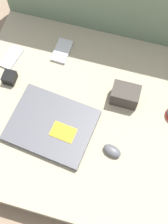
# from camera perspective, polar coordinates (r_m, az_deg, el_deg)

# --- Properties ---
(ground_plane) EXTENTS (8.00, 8.00, 0.00)m
(ground_plane) POSITION_cam_1_polar(r_m,az_deg,el_deg) (1.33, 0.00, -2.49)
(ground_plane) COLOR #7A6651
(couch_seat) EXTENTS (0.92, 0.79, 0.13)m
(couch_seat) POSITION_cam_1_polar(r_m,az_deg,el_deg) (1.27, 0.00, -1.48)
(couch_seat) COLOR gray
(couch_seat) RESTS_ON ground_plane
(laptop) EXTENTS (0.34, 0.28, 0.03)m
(laptop) POSITION_cam_1_polar(r_m,az_deg,el_deg) (1.19, -5.92, -2.45)
(laptop) COLOR #47474C
(laptop) RESTS_ON couch_seat
(computer_mouse) EXTENTS (0.08, 0.06, 0.03)m
(computer_mouse) POSITION_cam_1_polar(r_m,az_deg,el_deg) (1.15, 5.19, -7.08)
(computer_mouse) COLOR #4C4C51
(computer_mouse) RESTS_ON couch_seat
(phone_silver) EXTENTS (0.07, 0.12, 0.01)m
(phone_silver) POSITION_cam_1_polar(r_m,az_deg,el_deg) (1.34, -4.03, 11.08)
(phone_silver) COLOR #B7B7BC
(phone_silver) RESTS_ON couch_seat
(phone_small) EXTENTS (0.08, 0.12, 0.01)m
(phone_small) POSITION_cam_1_polar(r_m,az_deg,el_deg) (1.36, -13.15, 9.66)
(phone_small) COLOR #B7B7BC
(phone_small) RESTS_ON couch_seat
(camera_pouch) EXTENTS (0.11, 0.07, 0.08)m
(camera_pouch) POSITION_cam_1_polar(r_m,az_deg,el_deg) (1.21, 7.55, 3.10)
(camera_pouch) COLOR #38332D
(camera_pouch) RESTS_ON couch_seat
(charger_brick) EXTENTS (0.05, 0.05, 0.04)m
(charger_brick) POSITION_cam_1_polar(r_m,az_deg,el_deg) (1.29, -13.45, 6.15)
(charger_brick) COLOR black
(charger_brick) RESTS_ON couch_seat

